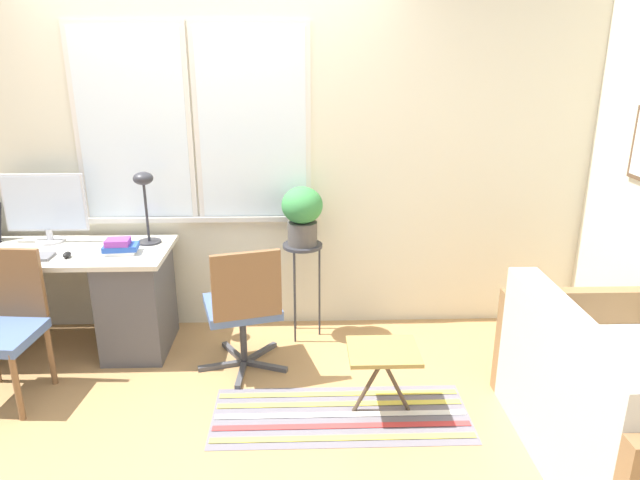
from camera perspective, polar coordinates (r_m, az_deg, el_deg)
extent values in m
plane|color=tan|center=(3.86, -11.06, -12.64)|extent=(14.00, 14.00, 0.00)
cube|color=beige|center=(4.06, -10.71, 9.38)|extent=(9.00, 0.06, 2.70)
cube|color=silver|center=(4.12, -18.20, 10.79)|extent=(0.79, 0.02, 1.34)
cube|color=white|center=(4.11, -18.24, 10.77)|extent=(0.72, 0.01, 1.27)
cube|color=silver|center=(3.97, -6.76, 11.32)|extent=(0.79, 0.02, 1.34)
cube|color=white|center=(3.96, -6.77, 11.30)|extent=(0.72, 0.01, 1.27)
cube|color=silver|center=(4.16, -11.96, 2.17)|extent=(1.65, 0.11, 0.04)
cube|color=beige|center=(4.15, -25.90, -1.16)|extent=(1.63, 0.63, 0.03)
cube|color=#4C4C51|center=(4.08, -17.78, -5.92)|extent=(0.40, 0.55, 0.69)
cylinder|color=silver|center=(4.31, -25.35, -0.06)|extent=(0.19, 0.19, 0.02)
cylinder|color=silver|center=(4.30, -25.43, 0.53)|extent=(0.04, 0.04, 0.08)
cube|color=silver|center=(4.25, -25.82, 3.40)|extent=(0.54, 0.02, 0.39)
cube|color=silver|center=(4.24, -25.89, 3.35)|extent=(0.52, 0.01, 0.37)
cube|color=slate|center=(4.05, -27.58, -1.51)|extent=(0.36, 0.14, 0.02)
ellipsoid|color=black|center=(3.94, -23.98, -1.36)|extent=(0.04, 0.07, 0.04)
cylinder|color=#2D2D33|center=(4.05, -16.69, -0.17)|extent=(0.16, 0.16, 0.01)
cylinder|color=#2D2D33|center=(3.99, -16.96, 2.69)|extent=(0.02, 0.02, 0.41)
ellipsoid|color=#2D2D33|center=(3.94, -17.27, 5.90)|extent=(0.13, 0.13, 0.09)
cube|color=white|center=(3.90, -19.21, -1.09)|extent=(0.19, 0.14, 0.02)
cube|color=#2851B2|center=(3.89, -19.30, -0.67)|extent=(0.23, 0.16, 0.04)
cube|color=purple|center=(3.87, -19.57, -0.19)|extent=(0.15, 0.13, 0.04)
cylinder|color=brown|center=(3.64, -28.04, -12.85)|extent=(0.04, 0.04, 0.41)
cylinder|color=brown|center=(3.91, -25.35, -10.24)|extent=(0.04, 0.04, 0.41)
cube|color=brown|center=(3.85, -28.43, -3.78)|extent=(0.38, 0.07, 0.43)
cube|color=#47474C|center=(3.86, -9.82, -12.27)|extent=(0.30, 0.11, 0.03)
cube|color=#47474C|center=(3.75, -7.90, -13.17)|extent=(0.05, 0.30, 0.03)
cube|color=#47474C|center=(3.82, -5.47, -12.43)|extent=(0.30, 0.14, 0.03)
cube|color=#47474C|center=(3.97, -6.01, -11.16)|extent=(0.22, 0.26, 0.03)
cube|color=#47474C|center=(3.99, -8.59, -11.07)|extent=(0.20, 0.27, 0.03)
cylinder|color=#333338|center=(3.78, -7.68, -9.47)|extent=(0.04, 0.04, 0.36)
cube|color=#4C6699|center=(3.69, -7.82, -6.61)|extent=(0.54, 0.53, 0.06)
cube|color=brown|center=(3.39, -7.35, -4.55)|extent=(0.41, 0.14, 0.41)
cube|color=beige|center=(3.30, 28.03, -15.91)|extent=(0.83, 1.24, 0.45)
cube|color=beige|center=(2.95, 23.49, -10.19)|extent=(0.16, 1.24, 0.36)
cube|color=olive|center=(3.75, 23.39, -9.20)|extent=(0.83, 0.09, 0.65)
cylinder|color=#333338|center=(3.94, -1.76, -0.56)|extent=(0.28, 0.28, 0.02)
cylinder|color=#333338|center=(4.06, -0.05, -5.19)|extent=(0.01, 0.01, 0.68)
cylinder|color=#333338|center=(4.16, -2.53, -4.66)|extent=(0.01, 0.01, 0.68)
cylinder|color=#333338|center=(3.97, -2.55, -5.81)|extent=(0.01, 0.01, 0.68)
cylinder|color=#514C47|center=(3.91, -1.77, 0.68)|extent=(0.20, 0.20, 0.16)
ellipsoid|color=#388442|center=(3.85, -1.80, 3.49)|extent=(0.28, 0.28, 0.25)
cube|color=slate|center=(3.38, 2.09, -17.09)|extent=(1.45, 0.56, 0.01)
cube|color=#DBCC4C|center=(3.22, 2.35, -19.15)|extent=(1.43, 0.05, 0.00)
cube|color=#C63838|center=(3.30, 2.22, -18.07)|extent=(1.43, 0.05, 0.00)
cube|color=white|center=(3.38, 2.09, -17.03)|extent=(1.43, 0.05, 0.00)
cube|color=#DBCC4C|center=(3.46, 1.98, -16.05)|extent=(1.43, 0.05, 0.00)
cube|color=#DBCC4C|center=(3.55, 1.87, -15.11)|extent=(1.43, 0.05, 0.00)
cube|color=olive|center=(3.23, 6.35, -11.00)|extent=(0.39, 0.33, 0.02)
cylinder|color=#4C3D2D|center=(3.33, 5.02, -14.02)|extent=(0.20, 0.02, 0.38)
cylinder|color=#4C3D2D|center=(3.35, 7.43, -13.91)|extent=(0.20, 0.02, 0.38)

